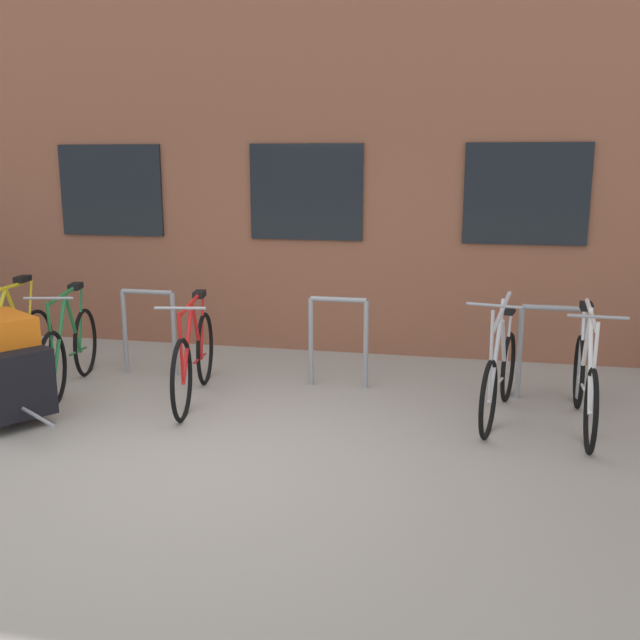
{
  "coord_description": "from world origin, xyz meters",
  "views": [
    {
      "loc": [
        1.86,
        -4.84,
        2.19
      ],
      "look_at": [
        0.5,
        1.6,
        0.73
      ],
      "focal_mm": 40.39,
      "sensor_mm": 36.0,
      "label": 1
    }
  ],
  "objects_px": {
    "bicycle_white": "(585,382)",
    "bicycle_red": "(194,358)",
    "bicycle_yellow": "(11,346)",
    "bicycle_green": "(70,350)",
    "bicycle_silver": "(499,375)"
  },
  "relations": [
    {
      "from": "bicycle_white",
      "to": "bicycle_red",
      "type": "distance_m",
      "value": 3.47
    },
    {
      "from": "bicycle_white",
      "to": "bicycle_yellow",
      "type": "relative_size",
      "value": 1.04
    },
    {
      "from": "bicycle_yellow",
      "to": "bicycle_silver",
      "type": "distance_m",
      "value": 4.77
    },
    {
      "from": "bicycle_green",
      "to": "bicycle_silver",
      "type": "xyz_separation_m",
      "value": [
        4.08,
        0.06,
        -0.02
      ]
    },
    {
      "from": "bicycle_red",
      "to": "bicycle_silver",
      "type": "distance_m",
      "value": 2.78
    },
    {
      "from": "bicycle_white",
      "to": "bicycle_red",
      "type": "relative_size",
      "value": 0.99
    },
    {
      "from": "bicycle_white",
      "to": "bicycle_silver",
      "type": "distance_m",
      "value": 0.7
    },
    {
      "from": "bicycle_green",
      "to": "bicycle_silver",
      "type": "height_order",
      "value": "bicycle_silver"
    },
    {
      "from": "bicycle_white",
      "to": "bicycle_silver",
      "type": "relative_size",
      "value": 1.06
    },
    {
      "from": "bicycle_yellow",
      "to": "bicycle_red",
      "type": "xyz_separation_m",
      "value": [
        1.99,
        -0.1,
        0.02
      ]
    },
    {
      "from": "bicycle_yellow",
      "to": "bicycle_red",
      "type": "relative_size",
      "value": 0.95
    },
    {
      "from": "bicycle_green",
      "to": "bicycle_white",
      "type": "bearing_deg",
      "value": -0.43
    },
    {
      "from": "bicycle_green",
      "to": "bicycle_yellow",
      "type": "relative_size",
      "value": 1.0
    },
    {
      "from": "bicycle_green",
      "to": "bicycle_yellow",
      "type": "height_order",
      "value": "bicycle_yellow"
    },
    {
      "from": "bicycle_red",
      "to": "bicycle_green",
      "type": "bearing_deg",
      "value": 178.09
    }
  ]
}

